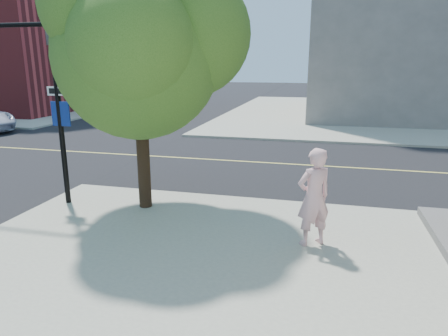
# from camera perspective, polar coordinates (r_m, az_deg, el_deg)

# --- Properties ---
(ground) EXTENTS (140.00, 140.00, 0.00)m
(ground) POSITION_cam_1_polar(r_m,az_deg,el_deg) (12.48, -15.68, -3.08)
(ground) COLOR black
(ground) RESTS_ON ground
(road_ew) EXTENTS (140.00, 9.00, 0.01)m
(road_ew) POSITION_cam_1_polar(r_m,az_deg,el_deg) (16.38, -8.02, 1.55)
(road_ew) COLOR black
(road_ew) RESTS_ON ground
(sidewalk_nw) EXTENTS (26.00, 25.00, 0.12)m
(sidewalk_nw) POSITION_cam_1_polar(r_m,az_deg,el_deg) (43.19, -28.67, 8.09)
(sidewalk_nw) COLOR #A4A390
(sidewalk_nw) RESTS_ON ground
(sidewalk_ne) EXTENTS (29.00, 25.00, 0.12)m
(sidewalk_ne) POSITION_cam_1_polar(r_m,az_deg,el_deg) (32.85, 27.19, 6.73)
(sidewalk_ne) COLOR #A4A390
(sidewalk_ne) RESTS_ON ground
(man_on_phone) EXTENTS (0.87, 0.80, 2.00)m
(man_on_phone) POSITION_cam_1_polar(r_m,az_deg,el_deg) (8.14, 12.64, -4.09)
(man_on_phone) COLOR beige
(man_on_phone) RESTS_ON sidewalk_se
(street_tree) EXTENTS (4.87, 4.42, 6.46)m
(street_tree) POSITION_cam_1_polar(r_m,az_deg,el_deg) (9.93, -11.65, 17.87)
(street_tree) COLOR black
(street_tree) RESTS_ON sidewalk_se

